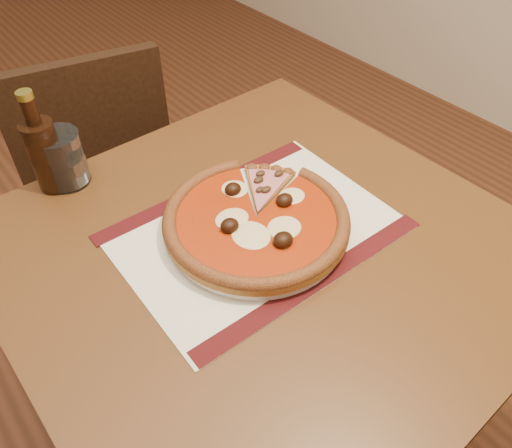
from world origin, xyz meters
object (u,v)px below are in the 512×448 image
Objects in this scene: pizza at (256,218)px; water_glass at (62,159)px; chair_far at (97,164)px; bottle at (45,152)px; table at (263,283)px; plate at (256,227)px.

water_glass is (-0.19, 0.33, 0.02)m from pizza.
bottle is at bearing 74.20° from chair_far.
bottle is (-0.20, -0.39, 0.35)m from chair_far.
pizza is 3.04× the size of water_glass.
chair_far is 8.18× the size of water_glass.
table is 0.77m from chair_far.
chair_far is at bearing 90.04° from table.
plate is at bearing 38.89° from pizza.
water_glass is (-0.18, -0.39, 0.33)m from chair_far.
table is at bearing -106.21° from plate.
chair_far is 2.80× the size of plate.
water_glass is (-0.19, 0.33, 0.04)m from plate.
chair_far is 0.57m from bottle.
pizza is 0.39m from bottle.
bottle is at bearing 123.25° from pizza.
chair_far is at bearing 65.25° from water_glass.
water_glass is 0.52× the size of bottle.
plate is at bearing 73.79° from table.
water_glass is (-0.18, 0.36, 0.15)m from table.
water_glass is 0.03m from bottle.
pizza is at bearing -59.80° from water_glass.
table is at bearing -106.12° from pizza.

